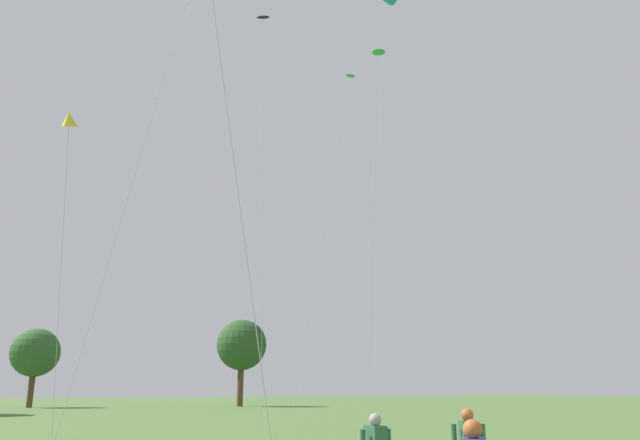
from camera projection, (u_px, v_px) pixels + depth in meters
The scene contains 6 objects.
small_kite_box_yellow at pixel (263, 29), 37.44m from camera, with size 0.99×1.74×24.12m.
small_kite_bird_shape at pixel (348, 91), 42.31m from camera, with size 4.21×1.16×23.00m.
small_kite_tiny_distant at pixel (69, 121), 24.70m from camera, with size 1.38×3.09×12.73m.
small_kite_stunt_black at pixel (378, 66), 34.97m from camera, with size 1.93×4.62×20.59m.
tree_oak_left at pixel (242, 345), 69.46m from camera, with size 5.64×5.64×9.52m.
tree_oak_right at pixel (35, 353), 64.66m from camera, with size 5.04×5.04×8.10m.
Camera 1 is at (-8.63, -5.05, 1.83)m, focal length 34.42 mm.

